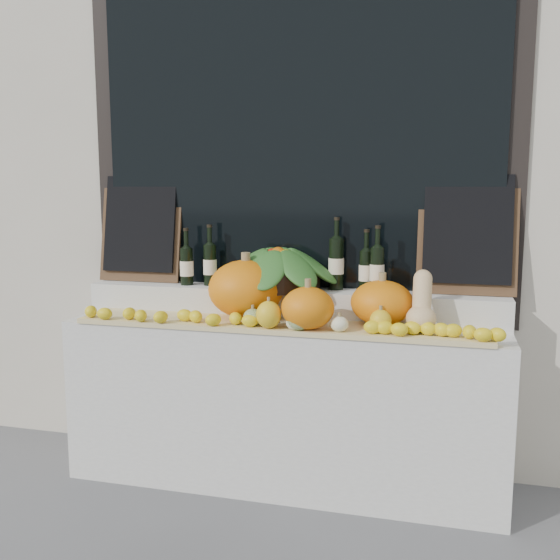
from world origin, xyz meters
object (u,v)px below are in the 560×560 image
object	(u,v)px
produce_bowl	(278,268)
butternut_squash	(422,306)
pumpkin_left	(246,289)
wine_bottle_tall	(336,263)
pumpkin_right	(382,303)

from	to	relation	value
produce_bowl	butternut_squash	bearing A→B (deg)	-17.64
pumpkin_left	butternut_squash	size ratio (longest dim) A/B	1.38
pumpkin_left	wine_bottle_tall	distance (m)	0.51
pumpkin_right	produce_bowl	size ratio (longest dim) A/B	0.45
butternut_squash	wine_bottle_tall	size ratio (longest dim) A/B	0.74
wine_bottle_tall	pumpkin_left	bearing A→B (deg)	-154.59
pumpkin_left	pumpkin_right	xyz separation A→B (m)	(0.71, 0.00, -0.04)
pumpkin_left	butternut_squash	xyz separation A→B (m)	(0.91, -0.09, -0.03)
pumpkin_left	produce_bowl	xyz separation A→B (m)	(0.13, 0.16, 0.10)
butternut_squash	produce_bowl	distance (m)	0.82
pumpkin_right	butternut_squash	distance (m)	0.22
pumpkin_left	wine_bottle_tall	world-z (taller)	wine_bottle_tall
pumpkin_right	produce_bowl	world-z (taller)	produce_bowl
pumpkin_left	butternut_squash	world-z (taller)	pumpkin_left
pumpkin_left	butternut_squash	distance (m)	0.92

